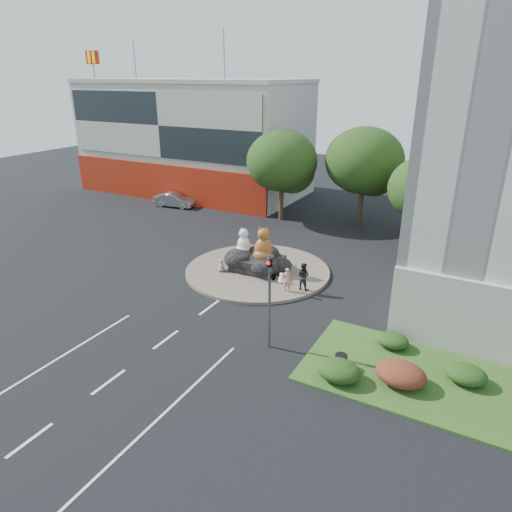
{
  "coord_description": "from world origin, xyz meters",
  "views": [
    {
      "loc": [
        13.9,
        -15.64,
        12.82
      ],
      "look_at": [
        0.87,
        8.18,
        2.0
      ],
      "focal_mm": 32.0,
      "sensor_mm": 36.0,
      "label": 1
    }
  ],
  "objects_px": {
    "cat_tabby": "(263,244)",
    "pedestrian_pink": "(287,279)",
    "kitten_calico": "(221,265)",
    "parked_car": "(174,200)",
    "litter_bin": "(341,361)",
    "cat_white": "(244,241)",
    "pedestrian_dark": "(303,276)",
    "kitten_white": "(281,278)"
  },
  "relations": [
    {
      "from": "pedestrian_dark",
      "to": "litter_bin",
      "type": "bearing_deg",
      "value": 127.17
    },
    {
      "from": "kitten_calico",
      "to": "pedestrian_pink",
      "type": "height_order",
      "value": "pedestrian_pink"
    },
    {
      "from": "kitten_white",
      "to": "parked_car",
      "type": "distance_m",
      "value": 21.66
    },
    {
      "from": "cat_white",
      "to": "parked_car",
      "type": "relative_size",
      "value": 0.45
    },
    {
      "from": "kitten_calico",
      "to": "pedestrian_dark",
      "type": "relative_size",
      "value": 0.5
    },
    {
      "from": "cat_tabby",
      "to": "pedestrian_pink",
      "type": "relative_size",
      "value": 1.52
    },
    {
      "from": "cat_tabby",
      "to": "pedestrian_pink",
      "type": "xyz_separation_m",
      "value": [
        2.67,
        -1.89,
        -1.3
      ]
    },
    {
      "from": "kitten_white",
      "to": "parked_car",
      "type": "bearing_deg",
      "value": 135.53
    },
    {
      "from": "pedestrian_dark",
      "to": "kitten_calico",
      "type": "bearing_deg",
      "value": 1.87
    },
    {
      "from": "pedestrian_pink",
      "to": "litter_bin",
      "type": "bearing_deg",
      "value": 114.0
    },
    {
      "from": "litter_bin",
      "to": "kitten_white",
      "type": "bearing_deg",
      "value": 132.79
    },
    {
      "from": "cat_tabby",
      "to": "pedestrian_dark",
      "type": "xyz_separation_m",
      "value": [
        3.43,
        -1.18,
        -1.19
      ]
    },
    {
      "from": "kitten_white",
      "to": "litter_bin",
      "type": "bearing_deg",
      "value": -58.24
    },
    {
      "from": "cat_white",
      "to": "pedestrian_pink",
      "type": "relative_size",
      "value": 1.24
    },
    {
      "from": "cat_tabby",
      "to": "kitten_white",
      "type": "distance_m",
      "value": 2.71
    },
    {
      "from": "cat_white",
      "to": "litter_bin",
      "type": "height_order",
      "value": "cat_white"
    },
    {
      "from": "cat_tabby",
      "to": "kitten_calico",
      "type": "height_order",
      "value": "cat_tabby"
    },
    {
      "from": "kitten_white",
      "to": "cat_white",
      "type": "bearing_deg",
      "value": 148.66
    },
    {
      "from": "cat_white",
      "to": "kitten_white",
      "type": "distance_m",
      "value": 4.11
    },
    {
      "from": "kitten_calico",
      "to": "kitten_white",
      "type": "distance_m",
      "value": 4.49
    },
    {
      "from": "parked_car",
      "to": "litter_bin",
      "type": "relative_size",
      "value": 6.5
    },
    {
      "from": "cat_tabby",
      "to": "pedestrian_pink",
      "type": "distance_m",
      "value": 3.52
    },
    {
      "from": "cat_white",
      "to": "pedestrian_pink",
      "type": "bearing_deg",
      "value": -10.0
    },
    {
      "from": "cat_white",
      "to": "litter_bin",
      "type": "relative_size",
      "value": 2.9
    },
    {
      "from": "kitten_calico",
      "to": "parked_car",
      "type": "relative_size",
      "value": 0.21
    },
    {
      "from": "cat_tabby",
      "to": "litter_bin",
      "type": "height_order",
      "value": "cat_tabby"
    },
    {
      "from": "cat_white",
      "to": "cat_tabby",
      "type": "relative_size",
      "value": 0.81
    },
    {
      "from": "pedestrian_pink",
      "to": "pedestrian_dark",
      "type": "height_order",
      "value": "pedestrian_dark"
    },
    {
      "from": "pedestrian_pink",
      "to": "parked_car",
      "type": "xyz_separation_m",
      "value": [
        -18.89,
        12.85,
        -0.27
      ]
    },
    {
      "from": "pedestrian_dark",
      "to": "parked_car",
      "type": "height_order",
      "value": "pedestrian_dark"
    },
    {
      "from": "cat_white",
      "to": "kitten_calico",
      "type": "bearing_deg",
      "value": -102.69
    },
    {
      "from": "cat_white",
      "to": "pedestrian_dark",
      "type": "bearing_deg",
      "value": 0.44
    },
    {
      "from": "litter_bin",
      "to": "cat_white",
      "type": "bearing_deg",
      "value": 140.48
    },
    {
      "from": "pedestrian_pink",
      "to": "litter_bin",
      "type": "xyz_separation_m",
      "value": [
        5.57,
        -5.99,
        -0.53
      ]
    },
    {
      "from": "kitten_white",
      "to": "litter_bin",
      "type": "distance_m",
      "value": 9.4
    },
    {
      "from": "cat_tabby",
      "to": "kitten_white",
      "type": "bearing_deg",
      "value": -53.38
    },
    {
      "from": "kitten_calico",
      "to": "kitten_white",
      "type": "relative_size",
      "value": 1.23
    },
    {
      "from": "cat_white",
      "to": "litter_bin",
      "type": "distance_m",
      "value": 13.03
    },
    {
      "from": "kitten_calico",
      "to": "cat_white",
      "type": "bearing_deg",
      "value": 86.26
    },
    {
      "from": "cat_tabby",
      "to": "cat_white",
      "type": "bearing_deg",
      "value": 143.01
    },
    {
      "from": "litter_bin",
      "to": "kitten_calico",
      "type": "bearing_deg",
      "value": 148.52
    },
    {
      "from": "cat_tabby",
      "to": "litter_bin",
      "type": "relative_size",
      "value": 3.56
    }
  ]
}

